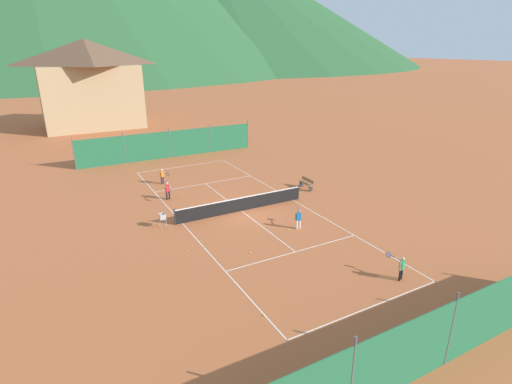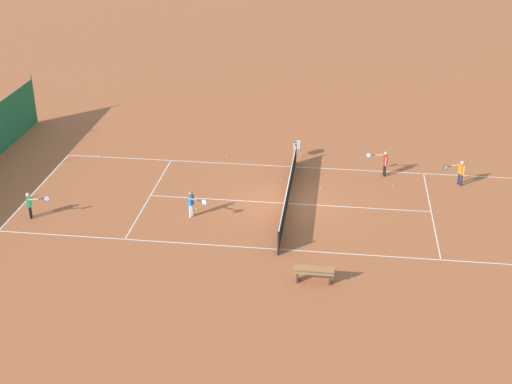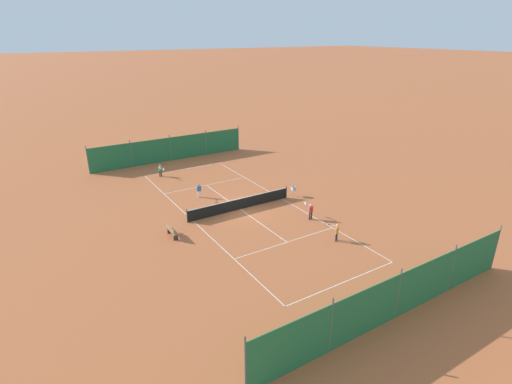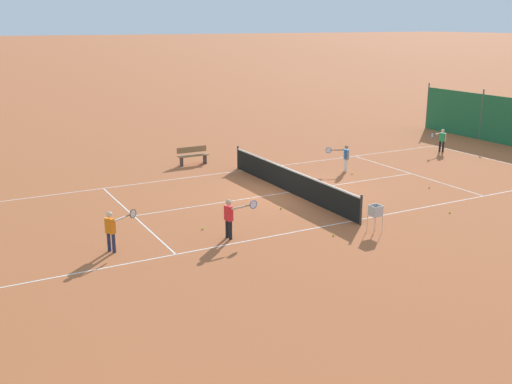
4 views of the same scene
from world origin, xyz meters
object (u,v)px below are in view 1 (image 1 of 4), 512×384
object	(u,v)px
player_far_service	(298,218)
player_far_baseline	(401,266)
tennis_ball_mid_court	(208,208)
tennis_ball_alley_left	(250,253)
ball_hopper	(162,217)
courtside_bench	(307,183)
player_near_baseline	(162,175)
tennis_ball_by_net_right	(182,194)
tennis_ball_by_net_left	(161,218)
tennis_net	(241,204)
tennis_ball_service_box	(289,230)
tennis_ball_far_corner	(264,315)
tennis_ball_alley_right	(187,251)
player_near_service	(168,190)
alpine_chalet	(89,82)

from	to	relation	value
player_far_service	player_far_baseline	size ratio (longest dim) A/B	1.00
player_far_service	player_far_baseline	distance (m)	6.99
player_far_baseline	tennis_ball_mid_court	distance (m)	13.23
tennis_ball_alley_left	ball_hopper	bearing A→B (deg)	119.95
player_far_baseline	courtside_bench	distance (m)	12.97
player_near_baseline	tennis_ball_by_net_right	xyz separation A→B (m)	(0.52, -3.11, -0.69)
player_near_baseline	tennis_ball_by_net_left	size ratio (longest dim) A/B	18.90
tennis_net	tennis_ball_mid_court	size ratio (longest dim) A/B	139.09
tennis_ball_by_net_left	tennis_ball_service_box	size ratio (longest dim) A/B	1.00
tennis_ball_far_corner	tennis_ball_alley_right	distance (m)	6.73
player_near_baseline	tennis_ball_by_net_right	bearing A→B (deg)	-80.49
player_near_baseline	tennis_ball_alley_left	distance (m)	13.36
player_near_service	player_far_baseline	distance (m)	16.64
player_far_service	tennis_ball_mid_court	xyz separation A→B (m)	(-3.55, 5.48, -0.67)
player_far_service	player_near_service	world-z (taller)	player_near_service
player_far_service	tennis_net	bearing A→B (deg)	113.81
player_near_service	tennis_ball_service_box	size ratio (longest dim) A/B	19.32
tennis_net	tennis_ball_by_net_right	size ratio (longest dim) A/B	139.09
tennis_ball_by_net_right	player_far_service	bearing A→B (deg)	-64.47
player_near_baseline	courtside_bench	xyz separation A→B (m)	(9.32, -6.44, -0.28)
player_near_service	alpine_chalet	size ratio (longest dim) A/B	0.10
tennis_ball_service_box	tennis_ball_alley_right	xyz separation A→B (m)	(-6.19, 0.39, 0.00)
tennis_ball_far_corner	ball_hopper	distance (m)	10.35
tennis_ball_by_net_left	tennis_ball_far_corner	size ratio (longest dim) A/B	1.00
player_far_service	tennis_ball_alley_right	size ratio (longest dim) A/B	18.30
player_near_baseline	tennis_ball_service_box	bearing A→B (deg)	-70.99
tennis_ball_far_corner	player_near_service	bearing A→B (deg)	87.95
tennis_net	player_near_baseline	bearing A→B (deg)	110.55
player_far_service	player_far_baseline	xyz separation A→B (m)	(0.99, -6.92, -0.00)
tennis_ball_alley_right	courtside_bench	world-z (taller)	courtside_bench
tennis_ball_service_box	alpine_chalet	world-z (taller)	alpine_chalet
player_far_service	player_far_baseline	world-z (taller)	player_far_service
player_far_baseline	alpine_chalet	distance (m)	47.81
tennis_ball_by_net_left	tennis_ball_mid_court	xyz separation A→B (m)	(3.23, 0.03, 0.00)
player_far_baseline	tennis_ball_by_net_left	bearing A→B (deg)	122.15
player_far_service	tennis_ball_mid_court	bearing A→B (deg)	122.98
player_near_baseline	tennis_ball_by_net_left	bearing A→B (deg)	-107.20
player_near_baseline	ball_hopper	size ratio (longest dim) A/B	1.40
player_near_service	tennis_ball_service_box	distance (m)	9.66
tennis_ball_by_net_left	tennis_ball_alley_right	bearing A→B (deg)	-90.72
tennis_ball_by_net_left	player_near_baseline	bearing A→B (deg)	72.80
tennis_ball_by_net_right	tennis_ball_service_box	xyz separation A→B (m)	(3.59, -8.82, 0.00)
tennis_ball_far_corner	alpine_chalet	world-z (taller)	alpine_chalet
courtside_bench	alpine_chalet	xyz separation A→B (m)	(-10.49, 34.56, 5.37)
tennis_ball_by_net_left	tennis_ball_service_box	distance (m)	8.17
tennis_ball_service_box	alpine_chalet	bearing A→B (deg)	97.50
tennis_ball_by_net_right	tennis_ball_far_corner	bearing A→B (deg)	-96.39
player_near_service	ball_hopper	bearing A→B (deg)	-110.94
ball_hopper	tennis_ball_far_corner	bearing A→B (deg)	-83.59
tennis_ball_service_box	ball_hopper	distance (m)	7.60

